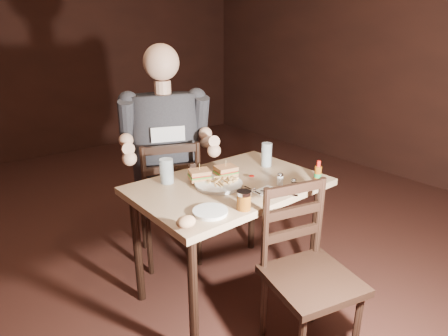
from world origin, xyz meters
TOP-DOWN VIEW (x-y plane):
  - room_shell at (0.00, 0.00)m, footprint 7.00×7.00m
  - main_table at (0.10, -0.29)m, footprint 1.13×0.77m
  - chair_far at (0.01, 0.30)m, footprint 0.57×0.60m
  - chair_near at (0.12, -0.93)m, footprint 0.51×0.54m
  - diner at (-0.01, 0.25)m, footprint 0.74×0.66m
  - dinner_plate at (0.02, -0.29)m, footprint 0.28×0.28m
  - sandwich_left at (-0.03, -0.17)m, footprint 0.14×0.13m
  - sandwich_right at (0.13, -0.21)m, footprint 0.14×0.12m
  - fries_pile at (0.07, -0.29)m, footprint 0.24×0.17m
  - ketchup_dollop at (0.24, -0.33)m, footprint 0.04×0.04m
  - glass_left at (-0.19, -0.06)m, footprint 0.08×0.08m
  - glass_right at (0.48, -0.21)m, footprint 0.07×0.07m
  - hot_sauce at (0.52, -0.60)m, footprint 0.04×0.04m
  - salt_shaker at (0.31, -0.49)m, footprint 0.04×0.04m
  - pepper_shaker at (0.33, -0.58)m, footprint 0.03×0.03m
  - syrup_dispenser at (-0.06, -0.61)m, footprint 0.08×0.08m
  - napkin at (0.19, -0.53)m, footprint 0.15×0.14m
  - knife at (0.21, -0.59)m, footprint 0.13×0.18m
  - fork at (0.12, -0.46)m, footprint 0.02×0.14m
  - side_plate at (-0.22, -0.54)m, footprint 0.17×0.17m
  - bread_roll at (-0.40, -0.61)m, footprint 0.10×0.08m

SIDE VIEW (x-z plane):
  - chair_near at x=0.12m, z-range 0.00..0.90m
  - chair_far at x=0.01m, z-range 0.00..0.94m
  - main_table at x=0.10m, z-range 0.29..1.06m
  - napkin at x=0.19m, z-range 0.77..0.77m
  - fork at x=0.12m, z-range 0.77..0.78m
  - knife at x=0.21m, z-range 0.77..0.78m
  - side_plate at x=-0.22m, z-range 0.77..0.78m
  - dinner_plate at x=0.02m, z-range 0.77..0.79m
  - ketchup_dollop at x=0.24m, z-range 0.79..0.79m
  - pepper_shaker at x=0.33m, z-range 0.77..0.83m
  - fries_pile at x=0.07m, z-range 0.79..0.82m
  - salt_shaker at x=0.31m, z-range 0.77..0.84m
  - bread_roll at x=-0.40m, z-range 0.78..0.84m
  - syrup_dispenser at x=-0.06m, z-range 0.77..0.87m
  - sandwich_left at x=-0.03m, z-range 0.79..0.89m
  - hot_sauce at x=0.52m, z-range 0.77..0.90m
  - sandwich_right at x=0.13m, z-range 0.79..0.89m
  - glass_left at x=-0.19m, z-range 0.77..0.92m
  - glass_right at x=0.48m, z-range 0.77..0.93m
  - diner at x=-0.01m, z-range 0.49..1.54m
  - room_shell at x=0.00m, z-range -2.10..4.90m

